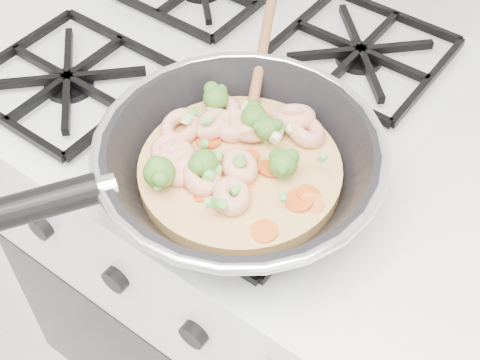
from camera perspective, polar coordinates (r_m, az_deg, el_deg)
The scene contains 2 objects.
stove at distance 1.30m, azimuth -1.47°, elevation -5.89°, with size 0.60×0.60×0.92m.
skillet at distance 0.76m, azimuth -0.49°, elevation 1.65°, with size 0.37×0.61×0.11m.
Camera 1 is at (0.47, 1.12, 1.52)m, focal length 49.25 mm.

